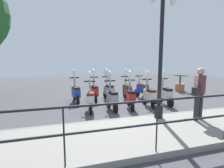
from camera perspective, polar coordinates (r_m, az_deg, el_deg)
name	(u,v)px	position (r m, az deg, el deg)	size (l,w,h in m)	color
ground_plane	(124,104)	(7.86, 3.94, -6.56)	(28.00, 28.00, 0.00)	#424247
promenade_walkway	(164,129)	(5.16, 16.75, -14.04)	(2.20, 20.00, 0.15)	gray
fence_railing	(194,111)	(4.11, 25.33, -7.91)	(0.04, 16.03, 1.07)	black
lamp_post_near	(160,61)	(5.56, 15.55, 7.19)	(0.26, 0.90, 4.03)	black
pedestrian_with_bag	(199,90)	(5.84, 26.61, -1.72)	(0.44, 0.62, 1.59)	#28282D
potted_palm	(180,84)	(11.73, 21.30, 0.00)	(1.06, 0.66, 1.05)	#9E5B3D
scooter_near_0	(165,94)	(7.95, 17.05, -3.16)	(1.23, 0.44, 1.54)	black
scooter_near_1	(149,95)	(7.49, 12.09, -3.66)	(1.23, 0.44, 1.54)	black
scooter_near_2	(131,97)	(7.11, 6.08, -4.15)	(1.22, 0.49, 1.54)	black
scooter_near_3	(112,98)	(6.86, 0.00, -4.56)	(1.23, 0.44, 1.54)	black
scooter_near_4	(90,99)	(6.74, -7.13, -4.86)	(1.23, 0.45, 1.54)	black
scooter_far_0	(142,89)	(9.01, 9.79, -1.63)	(1.22, 0.50, 1.54)	black
scooter_far_1	(127,90)	(8.62, 4.88, -1.97)	(1.23, 0.44, 1.54)	black
scooter_far_2	(109,90)	(8.51, -1.10, -2.08)	(1.23, 0.45, 1.54)	black
scooter_far_3	(95,91)	(8.30, -5.71, -2.37)	(1.23, 0.44, 1.54)	black
scooter_far_4	(76,92)	(8.16, -11.71, -2.69)	(1.23, 0.44, 1.54)	black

